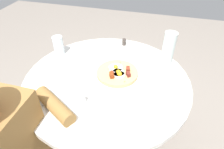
% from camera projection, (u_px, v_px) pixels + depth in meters
% --- Properties ---
extents(ground_plane, '(6.00, 6.00, 0.00)m').
position_uv_depth(ground_plane, '(108.00, 148.00, 1.62)').
color(ground_plane, gray).
extents(dining_table, '(0.97, 0.97, 0.76)m').
position_uv_depth(dining_table, '(107.00, 100.00, 1.26)').
color(dining_table, silver).
rests_on(dining_table, ground_plane).
extents(pizza_plate, '(0.29, 0.29, 0.01)m').
position_uv_depth(pizza_plate, '(117.00, 75.00, 1.16)').
color(pizza_plate, white).
rests_on(pizza_plate, dining_table).
extents(breakfast_pizza, '(0.24, 0.24, 0.05)m').
position_uv_depth(breakfast_pizza, '(118.00, 73.00, 1.14)').
color(breakfast_pizza, tan).
rests_on(breakfast_pizza, pizza_plate).
extents(bread_plate, '(0.17, 0.17, 0.01)m').
position_uv_depth(bread_plate, '(108.00, 109.00, 0.95)').
color(bread_plate, white).
rests_on(bread_plate, dining_table).
extents(napkin, '(0.16, 0.18, 0.00)m').
position_uv_depth(napkin, '(103.00, 52.00, 1.36)').
color(napkin, white).
rests_on(napkin, dining_table).
extents(fork, '(0.03, 0.18, 0.00)m').
position_uv_depth(fork, '(102.00, 53.00, 1.34)').
color(fork, silver).
rests_on(fork, napkin).
extents(knife, '(0.03, 0.18, 0.00)m').
position_uv_depth(knife, '(104.00, 50.00, 1.37)').
color(knife, silver).
rests_on(knife, napkin).
extents(water_glass, '(0.07, 0.07, 0.13)m').
position_uv_depth(water_glass, '(59.00, 46.00, 1.31)').
color(water_glass, silver).
rests_on(water_glass, dining_table).
extents(water_bottle, '(0.07, 0.07, 0.25)m').
position_uv_depth(water_bottle, '(168.00, 52.00, 1.14)').
color(water_bottle, silver).
rests_on(water_bottle, dining_table).
extents(salt_shaker, '(0.03, 0.03, 0.05)m').
position_uv_depth(salt_shaker, '(83.00, 99.00, 0.98)').
color(salt_shaker, white).
rests_on(salt_shaker, dining_table).
extents(pepper_shaker, '(0.03, 0.03, 0.05)m').
position_uv_depth(pepper_shaker, '(124.00, 42.00, 1.43)').
color(pepper_shaker, '#3F3833').
rests_on(pepper_shaker, dining_table).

